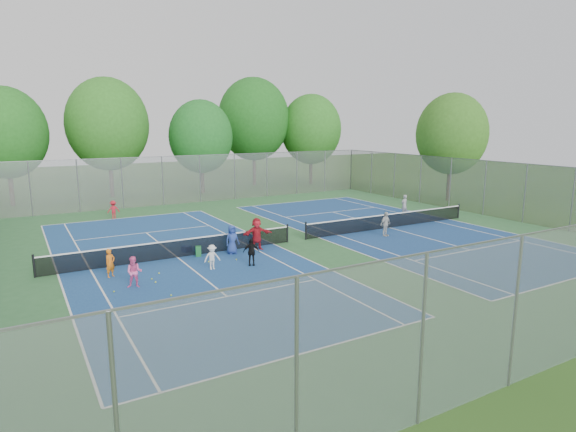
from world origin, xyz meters
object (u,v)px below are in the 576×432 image
object	(u,v)px
net_right	(390,221)
ball_hopper	(198,251)
instructor	(404,205)
ball_crate	(187,249)
net_left	(177,249)

from	to	relation	value
net_right	ball_hopper	world-z (taller)	net_right
net_right	instructor	xyz separation A→B (m)	(3.87, 2.81, 0.31)
ball_crate	ball_hopper	distance (m)	1.18
instructor	net_right	bearing A→B (deg)	31.89
ball_hopper	net_right	bearing A→B (deg)	1.32
net_right	ball_crate	bearing A→B (deg)	176.33
net_left	ball_crate	world-z (taller)	net_left
ball_hopper	instructor	world-z (taller)	instructor
net_left	net_right	size ratio (longest dim) A/B	1.00
net_right	ball_crate	xyz separation A→B (m)	(-13.24, 0.85, -0.29)
ball_hopper	instructor	size ratio (longest dim) A/B	0.35
net_right	instructor	distance (m)	4.80
net_left	instructor	bearing A→B (deg)	8.94
net_right	ball_hopper	distance (m)	13.00
net_right	instructor	size ratio (longest dim) A/B	8.44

